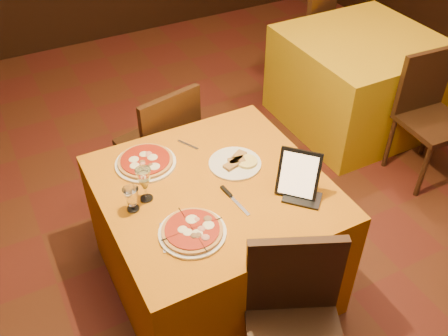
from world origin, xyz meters
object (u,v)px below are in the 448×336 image
main_table (214,236)px  pizza_far (146,162)px  wine_glass (145,184)px  tablet (299,174)px  chair_main_far (157,144)px  pizza_near (192,232)px  side_table (358,81)px  water_glass (132,199)px  chair_side_far (300,32)px  chair_side_near (435,123)px

main_table → pizza_far: pizza_far is taller
wine_glass → tablet: 0.74m
chair_main_far → pizza_near: (-0.23, -1.08, 0.31)m
side_table → wine_glass: size_ratio=5.79×
water_glass → tablet: size_ratio=0.53×
pizza_far → tablet: size_ratio=1.32×
chair_side_far → tablet: (-1.45, -2.03, 0.41)m
main_table → pizza_far: (-0.24, 0.32, 0.39)m
chair_side_near → pizza_near: (-2.02, -0.41, 0.31)m
pizza_near → wine_glass: size_ratio=1.63×
chair_side_far → main_table: bearing=23.8°
main_table → wine_glass: bearing=169.1°
chair_side_near → water_glass: 2.23m
main_table → tablet: tablet is taller
side_table → water_glass: (-2.20, -0.93, 0.44)m
side_table → chair_side_far: 0.84m
wine_glass → chair_side_near: bearing=2.6°
main_table → wine_glass: 0.58m
main_table → chair_main_far: bearing=90.0°
chair_main_far → pizza_far: size_ratio=2.83×
wine_glass → water_glass: (-0.08, -0.04, -0.03)m
wine_glass → pizza_near: bearing=-72.1°
water_glass → wine_glass: bearing=25.0°
water_glass → pizza_far: bearing=59.1°
main_table → pizza_near: pizza_near is taller
pizza_near → tablet: size_ratio=1.27×
side_table → tablet: 1.94m
chair_side_near → pizza_near: chair_side_near is taller
water_glass → side_table: bearing=22.9°
main_table → chair_side_near: (1.79, 0.16, 0.08)m
side_table → chair_side_near: chair_side_near is taller
chair_main_far → water_glass: size_ratio=7.00×
main_table → chair_side_near: size_ratio=1.21×
wine_glass → chair_main_far: bearing=66.6°
wine_glass → tablet: bearing=-24.1°
main_table → water_glass: (-0.41, 0.03, 0.44)m
chair_side_far → pizza_near: size_ratio=2.94×
pizza_near → side_table: bearing=30.8°
side_table → chair_side_far: bearing=90.0°
side_table → chair_side_near: (0.00, -0.79, 0.08)m
side_table → pizza_near: pizza_near is taller
side_table → pizza_far: pizza_far is taller
chair_side_far → pizza_near: bearing=24.0°
main_table → chair_side_far: size_ratio=1.21×
main_table → tablet: bearing=-34.9°
chair_main_far → pizza_near: chair_main_far is taller
pizza_near → chair_main_far: bearing=77.9°
tablet → main_table: bearing=-168.6°
water_glass → chair_main_far: bearing=62.8°
chair_side_near → tablet: bearing=-161.0°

